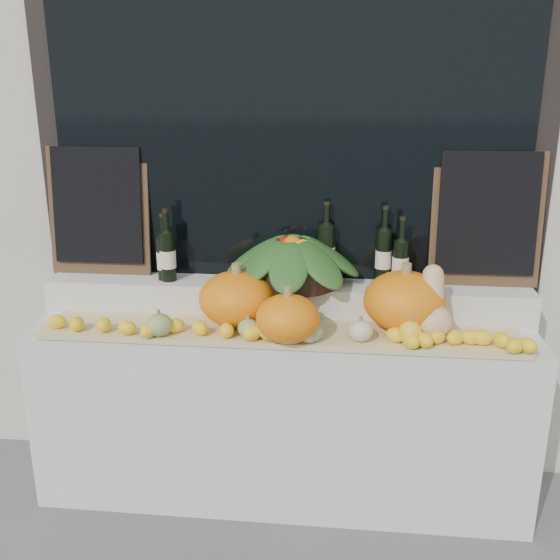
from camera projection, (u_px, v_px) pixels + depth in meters
The scene contains 18 objects.
storefront_facade at pixel (297, 21), 3.15m from camera, with size 7.00×0.94×4.50m.
display_sill at pixel (282, 409), 3.01m from camera, with size 2.30×0.55×0.88m, color silver.
rear_tier at pixel (285, 298), 3.00m from camera, with size 2.30×0.25×0.16m, color silver.
straw_bedding at pixel (279, 332), 2.75m from camera, with size 2.10×0.32×0.03m, color tan.
pumpkin_left at pixel (237, 298), 2.78m from camera, with size 0.34×0.34×0.24m, color orange.
pumpkin_right at pixel (404, 301), 2.72m from camera, with size 0.36×0.36×0.26m, color orange.
pumpkin_center at pixel (288, 318), 2.60m from camera, with size 0.27×0.27×0.20m, color orange.
butternut_squash at pixel (433, 310), 2.65m from camera, with size 0.17×0.22×0.30m.
decorative_gourds at pixel (288, 329), 2.63m from camera, with size 1.17×0.15×0.16m.
lemon_heap at pixel (276, 333), 2.64m from camera, with size 2.20×0.16×0.06m, color yellow, non-canonical shape.
produce_bowl at pixel (292, 260), 2.92m from camera, with size 0.67×0.67×0.24m.
wine_bottle_far_left at pixel (168, 256), 2.96m from camera, with size 0.08×0.08×0.35m.
wine_bottle_near_left at pixel (165, 257), 2.98m from camera, with size 0.08×0.08×0.32m.
wine_bottle_tall at pixel (326, 252), 2.95m from camera, with size 0.08×0.08×0.38m.
wine_bottle_near_right at pixel (383, 256), 2.91m from camera, with size 0.08×0.08×0.37m.
wine_bottle_far_right at pixel (400, 263), 2.88m from camera, with size 0.08×0.08×0.33m.
chalkboard_left at pixel (98, 208), 3.03m from camera, with size 0.50×0.09×0.62m.
chalkboard_right at pixel (487, 217), 2.84m from camera, with size 0.50×0.09×0.62m.
Camera 1 is at (0.28, -1.14, 1.94)m, focal length 40.00 mm.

